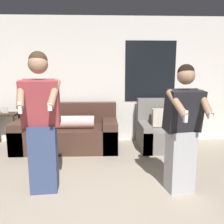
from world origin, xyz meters
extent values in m
cube|color=silver|center=(0.00, 3.19, 1.35)|extent=(6.64, 0.06, 2.70)
cube|color=black|center=(1.27, 3.15, 1.55)|extent=(1.10, 0.01, 1.30)
cube|color=#472D23|center=(-0.49, 2.64, 0.23)|extent=(2.00, 0.95, 0.45)
cube|color=#472D23|center=(-0.49, 3.00, 0.67)|extent=(2.00, 0.22, 0.44)
cube|color=#472D23|center=(-1.35, 2.64, 0.30)|extent=(0.28, 0.95, 0.59)
cube|color=#472D23|center=(0.37, 2.64, 0.30)|extent=(0.28, 0.95, 0.59)
cylinder|color=beige|center=(-0.49, 2.52, 0.57)|extent=(1.10, 0.24, 0.24)
cube|color=slate|center=(1.42, 2.60, 0.21)|extent=(0.89, 0.90, 0.43)
cube|color=slate|center=(1.42, 2.95, 0.70)|extent=(0.89, 0.20, 0.56)
cube|color=slate|center=(1.06, 2.60, 0.26)|extent=(0.18, 0.90, 0.53)
cube|color=slate|center=(1.78, 2.60, 0.26)|extent=(0.18, 0.90, 0.53)
cube|color=beige|center=(1.42, 2.66, 0.62)|extent=(0.36, 0.14, 0.36)
cube|color=#332319|center=(-1.83, 2.94, 0.66)|extent=(0.54, 0.37, 0.04)
cylinder|color=#332319|center=(-1.60, 2.80, 0.32)|extent=(0.04, 0.04, 0.64)
cylinder|color=#332319|center=(-1.60, 3.09, 0.32)|extent=(0.04, 0.04, 0.64)
cube|color=beige|center=(-1.83, 2.94, 0.74)|extent=(0.13, 0.02, 0.15)
cube|color=#384770|center=(-0.51, 1.00, 0.43)|extent=(0.35, 0.27, 0.86)
cube|color=#99383D|center=(-0.50, 0.98, 1.14)|extent=(0.47, 0.34, 0.58)
sphere|color=#A37A5B|center=(-0.50, 0.97, 1.60)|extent=(0.23, 0.23, 0.23)
sphere|color=#3D2819|center=(-0.50, 0.98, 1.64)|extent=(0.22, 0.22, 0.22)
cylinder|color=#A37A5B|center=(-0.67, 0.81, 1.26)|extent=(0.18, 0.36, 0.33)
cube|color=white|center=(-0.63, 0.67, 1.13)|extent=(0.04, 0.04, 0.13)
cylinder|color=#A37A5B|center=(-0.31, 0.85, 1.26)|extent=(0.11, 0.36, 0.33)
cube|color=white|center=(-0.32, 0.70, 1.13)|extent=(0.05, 0.04, 0.08)
cube|color=#B2B2B7|center=(1.22, 0.95, 0.40)|extent=(0.35, 0.29, 0.79)
cube|color=black|center=(1.23, 0.93, 1.04)|extent=(0.47, 0.35, 0.53)
sphere|color=#A37A5B|center=(1.23, 0.91, 1.47)|extent=(0.21, 0.21, 0.21)
sphere|color=black|center=(1.23, 0.92, 1.50)|extent=(0.20, 0.20, 0.20)
cylinder|color=#A37A5B|center=(1.08, 0.75, 1.16)|extent=(0.20, 0.36, 0.30)
cube|color=white|center=(1.13, 0.61, 1.04)|extent=(0.04, 0.04, 0.13)
cylinder|color=#A37A5B|center=(1.42, 0.81, 1.16)|extent=(0.08, 0.35, 0.30)
cube|color=white|center=(1.42, 0.66, 1.04)|extent=(0.05, 0.04, 0.08)
camera|label=1|loc=(0.27, -1.65, 1.47)|focal=35.00mm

